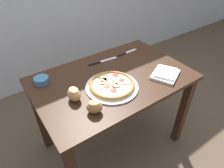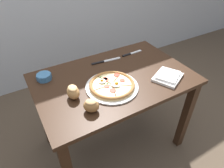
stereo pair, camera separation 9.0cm
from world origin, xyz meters
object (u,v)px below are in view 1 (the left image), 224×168
dining_table (113,90)px  knife_main (127,53)px  bread_piece_near (74,94)px  bread_piece_mid (94,107)px  ramekin_bowl (42,80)px  napkin_folded (165,74)px  pizza (112,85)px  knife_spare (102,61)px

dining_table → knife_main: size_ratio=5.76×
bread_piece_near → bread_piece_mid: bread_piece_near is taller
ramekin_bowl → bread_piece_mid: 0.48m
dining_table → napkin_folded: size_ratio=4.47×
pizza → bread_piece_near: (-0.26, 0.03, 0.03)m
knife_spare → pizza: bearing=-105.9°
dining_table → pizza: bearing=-126.8°
ramekin_bowl → bread_piece_near: (0.11, -0.29, 0.02)m
pizza → bread_piece_mid: 0.25m
dining_table → bread_piece_near: (-0.33, -0.06, 0.17)m
napkin_folded → knife_main: bearing=92.6°
pizza → knife_spare: size_ratio=1.42×
ramekin_bowl → knife_main: bearing=-0.2°
pizza → napkin_folded: (0.40, -0.11, -0.00)m
pizza → bread_piece_mid: bread_piece_mid is taller
knife_main → bread_piece_near: bearing=-158.3°
napkin_folded → bread_piece_near: size_ratio=2.39×
napkin_folded → knife_main: 0.43m
knife_main → dining_table: bearing=-146.5°
ramekin_bowl → pizza: bearing=-40.9°
ramekin_bowl → knife_main: 0.75m
bread_piece_mid → napkin_folded: bearing=2.1°
bread_piece_mid → pizza: bearing=31.4°
bread_piece_near → pizza: bearing=-7.2°
bread_piece_mid → knife_spare: (0.34, 0.45, -0.04)m
bread_piece_near → bread_piece_mid: size_ratio=0.91×
pizza → ramekin_bowl: 0.49m
napkin_folded → bread_piece_mid: 0.62m
dining_table → napkin_folded: (0.33, -0.21, 0.14)m
dining_table → pizza: 0.19m
dining_table → pizza: (-0.07, -0.10, 0.15)m
dining_table → ramekin_bowl: (-0.44, 0.23, 0.15)m
pizza → bread_piece_mid: (-0.22, -0.13, 0.03)m
bread_piece_mid → knife_main: bearing=37.1°
bread_piece_near → dining_table: bearing=10.7°
dining_table → bread_piece_mid: 0.40m
dining_table → bread_piece_near: 0.38m
ramekin_bowl → knife_spare: ramekin_bowl is taller
dining_table → knife_spare: bearing=76.5°
napkin_folded → dining_table: bearing=148.0°
dining_table → napkin_folded: napkin_folded is taller
ramekin_bowl → knife_spare: (0.50, -0.00, -0.02)m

